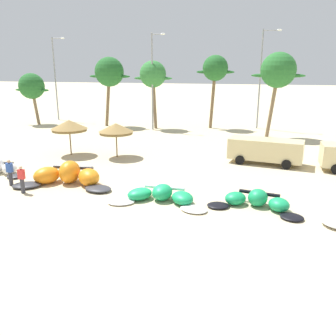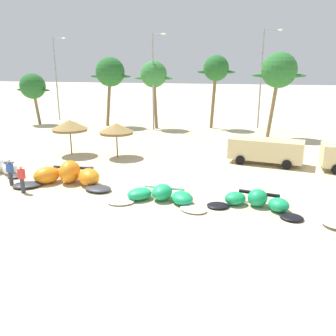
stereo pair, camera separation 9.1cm
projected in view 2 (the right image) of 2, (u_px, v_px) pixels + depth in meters
ground_plane at (145, 193)px, 20.61m from camera, size 260.00×260.00×0.00m
kite_left at (68, 176)px, 22.02m from camera, size 6.43×3.30×1.39m
kite_left_of_center at (161, 196)px, 19.25m from camera, size 5.66×2.63×0.85m
kite_center at (256, 201)px, 18.39m from camera, size 4.99×2.71×0.90m
beach_umbrella_near_van at (70, 125)px, 28.83m from camera, size 2.90×2.90×2.87m
beach_umbrella_middle at (116, 129)px, 28.13m from camera, size 2.73×2.73×2.73m
parked_car_second at (264, 149)px, 26.55m from camera, size 5.55×2.79×1.84m
person_near_kites at (10, 172)px, 21.72m from camera, size 0.36×0.24×1.62m
person_by_umbrellas at (22, 179)px, 20.42m from camera, size 0.36×0.24×1.62m
palm_leftmost at (33, 87)px, 43.76m from camera, size 4.66×3.11×6.23m
palm_left at (110, 73)px, 41.90m from camera, size 5.11×3.40×8.08m
palm_left_of_gap at (154, 75)px, 40.36m from camera, size 4.48×2.99×7.64m
palm_center_left at (216, 69)px, 40.28m from camera, size 4.31×2.87×8.25m
palm_center_right at (279, 71)px, 34.91m from camera, size 5.17×3.45×8.37m
lamppost_west at (57, 75)px, 47.06m from camera, size 1.88×0.24×10.59m
lamppost_west_center at (154, 78)px, 39.54m from camera, size 1.59×0.24×10.47m
lamppost_east_center at (263, 75)px, 40.27m from camera, size 2.06×0.24×10.94m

